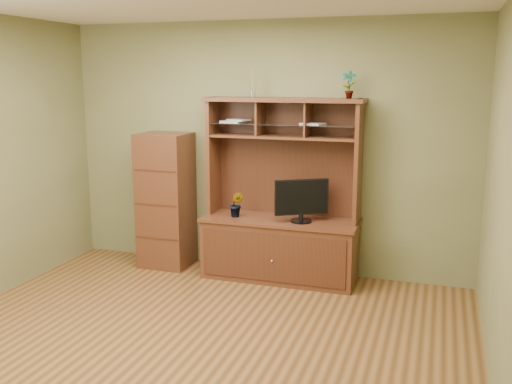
% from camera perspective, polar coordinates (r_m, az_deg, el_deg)
% --- Properties ---
extents(room, '(4.54, 4.04, 2.74)m').
position_cam_1_polar(room, '(4.35, -7.02, 1.30)').
color(room, '#533417').
rests_on(room, ground).
extents(media_hutch, '(1.66, 0.61, 1.90)m').
position_cam_1_polar(media_hutch, '(6.03, 2.47, -3.82)').
color(media_hutch, '#4B2415').
rests_on(media_hutch, room).
extents(monitor, '(0.51, 0.32, 0.44)m').
position_cam_1_polar(monitor, '(5.81, 4.57, -0.78)').
color(monitor, black).
rests_on(monitor, media_hutch).
extents(orchid_plant, '(0.16, 0.13, 0.27)m').
position_cam_1_polar(orchid_plant, '(6.03, -1.95, -1.23)').
color(orchid_plant, '#27591E').
rests_on(orchid_plant, media_hutch).
extents(top_plant, '(0.15, 0.10, 0.27)m').
position_cam_1_polar(top_plant, '(5.75, 9.27, 10.57)').
color(top_plant, '#315D20').
rests_on(top_plant, media_hutch).
extents(reed_diffuser, '(0.06, 0.06, 0.30)m').
position_cam_1_polar(reed_diffuser, '(5.99, -0.34, 10.55)').
color(reed_diffuser, silver).
rests_on(reed_diffuser, media_hutch).
extents(magazines, '(1.13, 0.23, 0.04)m').
position_cam_1_polar(magazines, '(5.98, 0.41, 7.03)').
color(magazines, silver).
rests_on(magazines, media_hutch).
extents(side_cabinet, '(0.54, 0.49, 1.50)m').
position_cam_1_polar(side_cabinet, '(6.47, -9.00, -0.82)').
color(side_cabinet, '#4B2415').
rests_on(side_cabinet, room).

